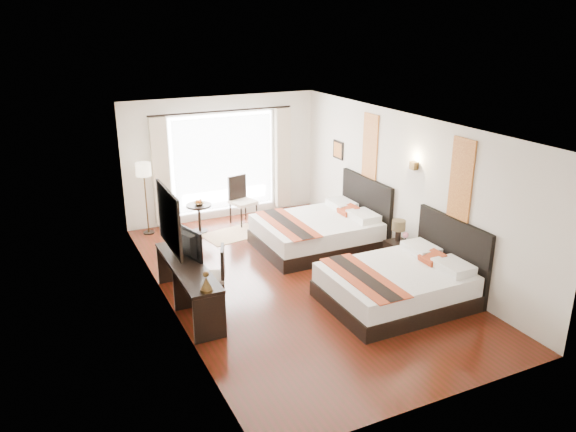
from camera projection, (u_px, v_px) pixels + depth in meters
name	position (u px, v px, depth m)	size (l,w,h in m)	color
floor	(296.00, 280.00, 9.99)	(4.50, 7.50, 0.01)	#3D190B
ceiling	(296.00, 124.00, 9.06)	(4.50, 7.50, 0.02)	white
wall_headboard	(404.00, 189.00, 10.43)	(0.01, 7.50, 2.80)	silver
wall_desk	(165.00, 225.00, 8.60)	(0.01, 7.50, 2.80)	silver
wall_window	(223.00, 158.00, 12.70)	(4.50, 0.01, 2.80)	silver
wall_entry	(443.00, 299.00, 6.34)	(4.50, 0.01, 2.80)	silver
window_glass	(223.00, 163.00, 12.72)	(2.40, 0.02, 2.20)	white
sheer_curtain	(224.00, 163.00, 12.67)	(2.30, 0.02, 2.10)	white
drape_left	(161.00, 172.00, 12.05)	(0.35, 0.14, 2.35)	#BFAE94
drape_right	(283.00, 158.00, 13.24)	(0.35, 0.14, 2.35)	#BFAE94
art_panel_near	(461.00, 180.00, 9.00)	(0.03, 0.50, 1.35)	#943415
art_panel_far	(370.00, 148.00, 11.23)	(0.03, 0.50, 1.35)	#943415
wall_sconce	(414.00, 166.00, 9.98)	(0.10, 0.14, 0.14)	#423017
mirror_frame	(169.00, 219.00, 8.42)	(0.04, 1.25, 0.95)	black
mirror_glass	(171.00, 219.00, 8.43)	(0.01, 1.12, 0.82)	white
bed_near	(400.00, 283.00, 9.10)	(2.28, 1.78, 1.29)	black
bed_far	(321.00, 231.00, 11.32)	(2.35, 1.83, 1.33)	black
nightstand	(399.00, 254.00, 10.46)	(0.40, 0.49, 0.47)	black
table_lamp	(399.00, 227.00, 10.32)	(0.25, 0.25, 0.40)	black
vase	(405.00, 240.00, 10.24)	(0.14, 0.14, 0.15)	black
console_desk	(188.00, 286.00, 8.90)	(0.50, 2.20, 0.76)	black
television	(182.00, 243.00, 8.97)	(0.87, 0.11, 0.50)	black
bronze_figurine	(206.00, 283.00, 7.88)	(0.18, 0.18, 0.27)	#423017
desk_chair	(213.00, 286.00, 9.11)	(0.58, 0.58, 0.96)	tan
floor_lamp	(144.00, 174.00, 11.71)	(0.31, 0.31, 1.56)	black
side_table	(199.00, 218.00, 12.14)	(0.54, 0.54, 0.62)	black
fruit_bowl	(199.00, 204.00, 11.99)	(0.21, 0.21, 0.05)	#49291A
window_chair	(243.00, 209.00, 12.65)	(0.61, 0.61, 1.08)	tan
jute_rug	(233.00, 234.00, 12.07)	(1.23, 0.83, 0.01)	tan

